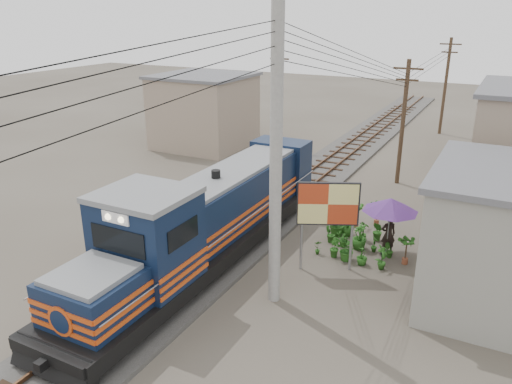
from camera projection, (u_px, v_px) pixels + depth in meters
The scene contains 14 objects.
ground at pixel (198, 270), 19.31m from camera, with size 120.00×120.00×0.00m, color #473F35.
ballast at pixel (299, 190), 27.61m from camera, with size 3.60×70.00×0.16m, color #595651.
track at pixel (299, 187), 27.55m from camera, with size 1.15×70.00×0.12m.
locomotive at pixel (209, 220), 19.46m from camera, with size 2.95×16.04×3.97m.
utility_pole_main at pixel (276, 161), 15.66m from camera, with size 0.40×0.40×10.00m.
wooden_pole_mid at pixel (403, 120), 27.76m from camera, with size 1.60×0.24×7.00m.
wooden_pole_far at pixel (445, 85), 39.21m from camera, with size 1.60×0.24×7.50m.
wooden_pole_left at pixel (279, 97), 35.21m from camera, with size 1.60×0.24×7.00m.
power_lines at pixel (288, 52), 23.84m from camera, with size 9.65×19.00×3.30m.
shophouse_left at pixel (204, 111), 36.07m from camera, with size 6.30×6.30×5.20m.
billboard at pixel (328, 206), 18.44m from camera, with size 2.14×1.08×3.57m.
market_umbrella at pixel (391, 205), 19.80m from camera, with size 2.87×2.87×2.47m.
vendor at pixel (388, 235), 20.37m from camera, with size 0.61×0.40×1.66m, color black.
plant_nursery at pixel (350, 236), 21.08m from camera, with size 3.47×3.32×1.12m.
Camera 1 is at (9.88, -14.13, 9.47)m, focal length 35.00 mm.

